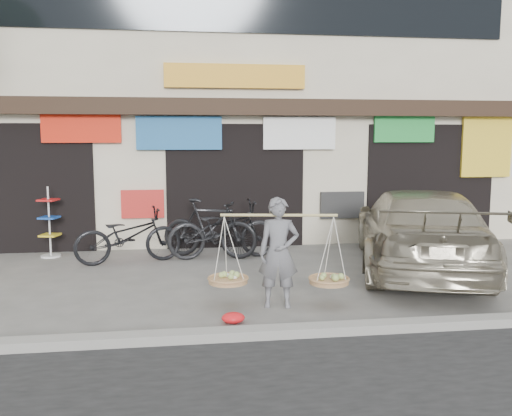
{
  "coord_description": "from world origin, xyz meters",
  "views": [
    {
      "loc": [
        -1.18,
        -8.26,
        2.43
      ],
      "look_at": [
        0.09,
        0.9,
        1.2
      ],
      "focal_mm": 38.0,
      "sensor_mm": 36.0,
      "label": 1
    }
  ],
  "objects": [
    {
      "name": "bike_1",
      "position": [
        -0.63,
        2.5,
        0.6
      ],
      "size": [
        2.04,
        1.27,
        1.19
      ],
      "primitive_type": "imported",
      "rotation": [
        0.0,
        0.0,
        1.18
      ],
      "color": "black",
      "rests_on": "ground"
    },
    {
      "name": "ground",
      "position": [
        0.0,
        0.0,
        0.0
      ],
      "size": [
        70.0,
        70.0,
        0.0
      ],
      "primitive_type": "plane",
      "color": "slate",
      "rests_on": "ground"
    },
    {
      "name": "red_bag",
      "position": [
        -0.54,
        -1.44,
        0.07
      ],
      "size": [
        0.31,
        0.25,
        0.14
      ],
      "primitive_type": "ellipsoid",
      "color": "red",
      "rests_on": "ground"
    },
    {
      "name": "suv",
      "position": [
        3.1,
        0.96,
        0.75
      ],
      "size": [
        3.53,
        5.54,
        1.49
      ],
      "rotation": [
        0.0,
        0.0,
        2.84
      ],
      "color": "#A69D86",
      "rests_on": "ground"
    },
    {
      "name": "kerb",
      "position": [
        0.0,
        -2.0,
        0.06
      ],
      "size": [
        70.0,
        0.25,
        0.12
      ],
      "primitive_type": "cube",
      "color": "gray",
      "rests_on": "ground"
    },
    {
      "name": "display_rack",
      "position": [
        -3.83,
        3.0,
        0.58
      ],
      "size": [
        0.41,
        0.41,
        1.44
      ],
      "rotation": [
        0.0,
        0.0,
        -0.25
      ],
      "color": "silver",
      "rests_on": "ground"
    },
    {
      "name": "shophouse_block",
      "position": [
        -0.0,
        6.42,
        3.45
      ],
      "size": [
        14.0,
        6.32,
        7.0
      ],
      "color": "beige",
      "rests_on": "ground"
    },
    {
      "name": "bike_0",
      "position": [
        -2.21,
        2.22,
        0.53
      ],
      "size": [
        2.14,
        1.14,
        1.07
      ],
      "primitive_type": "imported",
      "rotation": [
        0.0,
        0.0,
        1.79
      ],
      "color": "black",
      "rests_on": "ground"
    },
    {
      "name": "street_vendor",
      "position": [
        0.18,
        -0.83,
        0.72
      ],
      "size": [
        1.99,
        0.79,
        1.58
      ],
      "rotation": [
        0.0,
        0.0,
        -0.16
      ],
      "color": "slate",
      "rests_on": "ground"
    },
    {
      "name": "bike_2",
      "position": [
        -0.37,
        2.4,
        0.58
      ],
      "size": [
        2.27,
        0.95,
        1.16
      ],
      "primitive_type": "imported",
      "rotation": [
        0.0,
        0.0,
        1.66
      ],
      "color": "black",
      "rests_on": "ground"
    }
  ]
}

